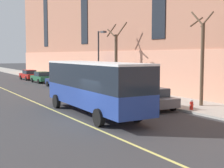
# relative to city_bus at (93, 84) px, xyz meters

# --- Properties ---
(ground_plane) EXTENTS (260.00, 260.00, 0.00)m
(ground_plane) POSITION_rel_city_bus_xyz_m (-1.12, -2.06, -2.02)
(ground_plane) COLOR #38383A
(sidewalk) EXTENTS (4.71, 160.00, 0.15)m
(sidewalk) POSITION_rel_city_bus_xyz_m (8.14, 0.94, -1.94)
(sidewalk) COLOR #ADA89E
(sidewalk) RESTS_ON ground
(city_bus) EXTENTS (3.02, 10.78, 3.46)m
(city_bus) POSITION_rel_city_bus_xyz_m (0.00, 0.00, 0.00)
(city_bus) COLOR navy
(city_bus) RESTS_ON ground
(parked_car_navy_1) EXTENTS (2.13, 4.54, 1.56)m
(parked_car_navy_1) POSITION_rel_city_bus_xyz_m (4.56, 17.83, -1.24)
(parked_car_navy_1) COLOR navy
(parked_car_navy_1) RESTS_ON ground
(parked_car_navy_4) EXTENTS (2.02, 4.38, 1.56)m
(parked_car_navy_4) POSITION_rel_city_bus_xyz_m (4.62, 6.70, -1.24)
(parked_car_navy_4) COLOR navy
(parked_car_navy_4) RESTS_ON ground
(parked_car_green_5) EXTENTS (2.08, 4.30, 1.56)m
(parked_car_green_5) POSITION_rel_city_bus_xyz_m (4.63, 24.65, -1.24)
(parked_car_green_5) COLOR #23603D
(parked_car_green_5) RESTS_ON ground
(parked_car_darkgray_6) EXTENTS (2.06, 4.23, 1.56)m
(parked_car_darkgray_6) POSITION_rel_city_bus_xyz_m (4.62, -0.26, -1.24)
(parked_car_darkgray_6) COLOR #4C4C51
(parked_car_darkgray_6) RESTS_ON ground
(parked_car_red_7) EXTENTS (2.05, 4.78, 1.56)m
(parked_car_red_7) POSITION_rel_city_bus_xyz_m (4.62, 30.67, -1.24)
(parked_car_red_7) COLOR #B21E19
(parked_car_red_7) RESTS_ON ground
(street_tree_mid_block) EXTENTS (1.36, 1.31, 6.95)m
(street_tree_mid_block) POSITION_rel_city_bus_xyz_m (8.22, -1.59, 1.59)
(street_tree_mid_block) COLOR brown
(street_tree_mid_block) RESTS_ON sidewalk
(street_tree_far_uptown) EXTENTS (1.88, 1.69, 7.24)m
(street_tree_far_uptown) POSITION_rel_city_bus_xyz_m (8.24, 10.54, 1.63)
(street_tree_far_uptown) COLOR brown
(street_tree_far_uptown) RESTS_ON sidewalk
(street_lamp) EXTENTS (0.36, 1.48, 6.24)m
(street_lamp) POSITION_rel_city_bus_xyz_m (6.38, 10.79, 2.00)
(street_lamp) COLOR #2D2D30
(street_lamp) RESTS_ON sidewalk
(fire_hydrant) EXTENTS (0.42, 0.24, 0.72)m
(fire_hydrant) POSITION_rel_city_bus_xyz_m (6.28, -2.55, -1.53)
(fire_hydrant) COLOR red
(fire_hydrant) RESTS_ON sidewalk
(lane_centerline) EXTENTS (0.16, 140.00, 0.01)m
(lane_centerline) POSITION_rel_city_bus_xyz_m (-1.70, 0.94, -2.02)
(lane_centerline) COLOR #E0D66B
(lane_centerline) RESTS_ON ground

